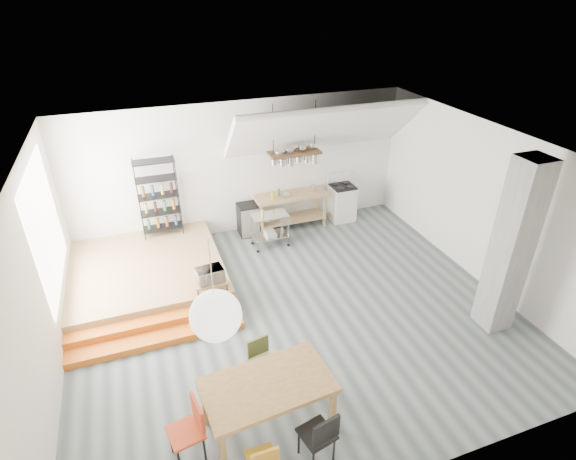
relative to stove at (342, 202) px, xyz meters
name	(u,v)px	position (x,y,z in m)	size (l,w,h in m)	color
floor	(294,312)	(-2.50, -3.16, -0.48)	(8.00, 8.00, 0.00)	#4C5658
wall_back	(242,169)	(-2.50, 0.34, 1.12)	(8.00, 0.04, 3.20)	silver
wall_left	(38,287)	(-6.50, -3.16, 1.12)	(0.04, 7.00, 3.20)	silver
wall_right	(483,205)	(1.50, -3.16, 1.12)	(0.04, 7.00, 3.20)	silver
ceiling	(295,150)	(-2.50, -3.16, 2.72)	(8.00, 7.00, 0.02)	white
slope_ceiling	(324,129)	(-0.70, -0.26, 2.07)	(4.40, 1.80, 0.15)	white
window_pane	(46,228)	(-6.48, -1.66, 1.32)	(0.02, 2.50, 2.20)	white
platform	(147,272)	(-5.00, -1.16, -0.28)	(3.00, 3.00, 0.40)	#A88254
step_lower	(158,339)	(-5.00, -3.11, -0.41)	(3.00, 0.35, 0.13)	orange
step_upper	(155,323)	(-5.00, -2.76, -0.35)	(3.00, 0.35, 0.27)	orange
concrete_column	(511,248)	(0.80, -4.66, 1.12)	(0.50, 0.50, 3.20)	slate
kitchen_counter	(291,205)	(-1.40, -0.01, 0.15)	(1.80, 0.60, 0.91)	#A88254
stove	(342,202)	(0.00, 0.00, 0.00)	(0.60, 0.60, 1.18)	white
pot_rack	(296,156)	(-1.37, -0.23, 1.50)	(1.20, 0.50, 1.43)	#43271A
wire_shelving	(158,197)	(-4.50, 0.04, 0.85)	(0.88, 0.38, 1.80)	black
microwave_shelf	(210,281)	(-3.90, -2.41, 0.07)	(0.60, 0.40, 0.16)	#A88254
paper_lantern	(216,316)	(-4.30, -5.39, 1.72)	(0.60, 0.60, 0.60)	white
dining_table	(268,388)	(-3.70, -5.34, 0.25)	(1.81, 1.12, 0.82)	brown
chair_black	(320,434)	(-3.25, -6.08, 0.05)	(0.49, 0.49, 0.90)	black
chair_olive	(261,359)	(-3.56, -4.55, 0.00)	(0.44, 0.44, 0.81)	#4C5528
chair_red	(191,426)	(-4.76, -5.42, 0.07)	(0.49, 0.49, 0.92)	red
rolling_cart	(270,226)	(-2.16, -0.68, 0.05)	(0.85, 0.50, 0.81)	silver
mini_fridge	(248,219)	(-2.50, 0.04, -0.09)	(0.46, 0.46, 0.79)	black
microwave	(210,275)	(-3.90, -2.41, 0.22)	(0.49, 0.33, 0.27)	beige
bowl	(285,195)	(-1.57, -0.06, 0.46)	(0.23, 0.23, 0.06)	silver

